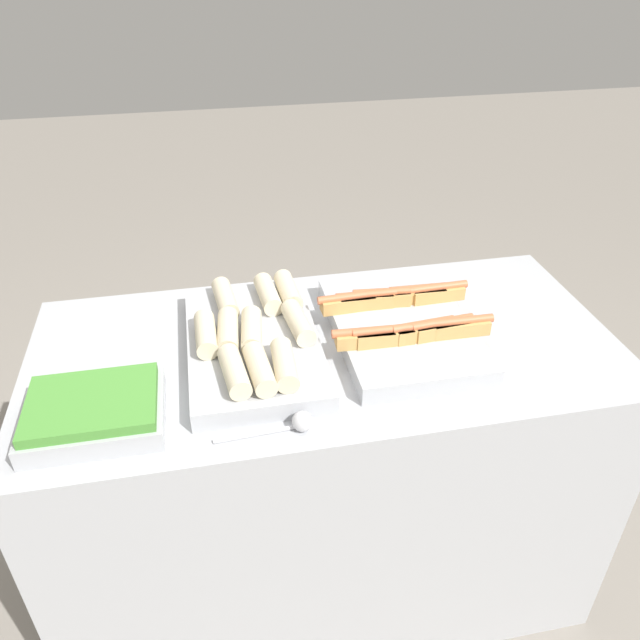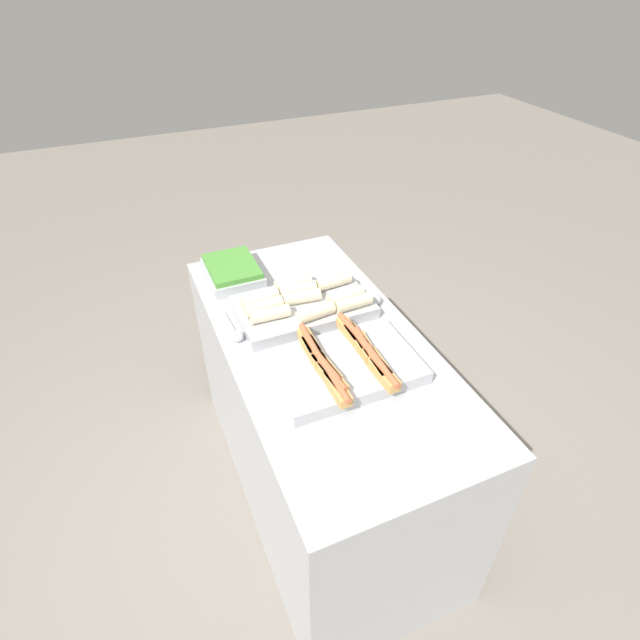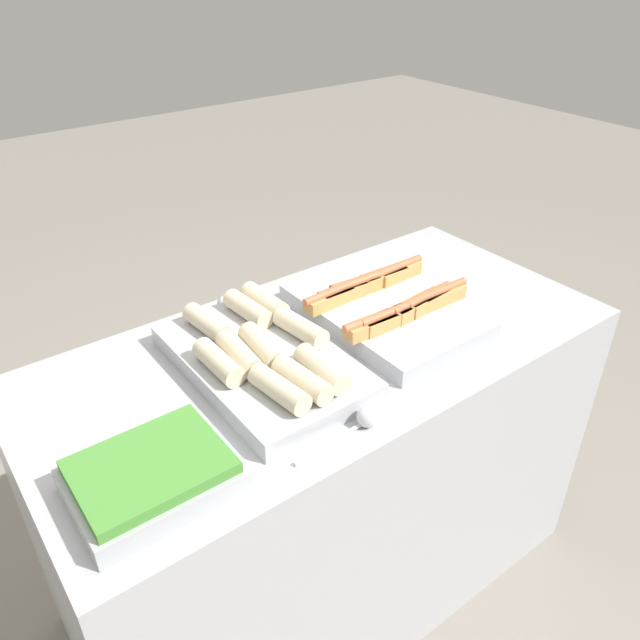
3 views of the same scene
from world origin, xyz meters
TOP-DOWN VIEW (x-y plane):
  - ground_plane at (0.00, 0.00)m, footprint 12.00×12.00m
  - counter at (0.00, 0.00)m, footprint 1.53×0.73m
  - tray_hotdogs at (0.20, 0.00)m, footprint 0.42×0.51m
  - tray_wraps at (-0.19, -0.00)m, footprint 0.33×0.54m
  - tray_side_front at (-0.56, -0.20)m, footprint 0.30×0.23m
  - serving_spoon_near at (-0.13, -0.30)m, footprint 0.22×0.05m
  - serving_spoon_far at (-0.14, 0.30)m, footprint 0.21×0.05m

SIDE VIEW (x-z plane):
  - ground_plane at x=0.00m, z-range 0.00..0.00m
  - counter at x=0.00m, z-range 0.00..0.93m
  - serving_spoon_near at x=-0.13m, z-range 0.93..0.97m
  - serving_spoon_far at x=-0.14m, z-range 0.93..0.97m
  - tray_side_front at x=-0.56m, z-range 0.93..1.00m
  - tray_hotdogs at x=0.20m, z-range 0.92..1.02m
  - tray_wraps at x=-0.19m, z-range 0.92..1.02m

